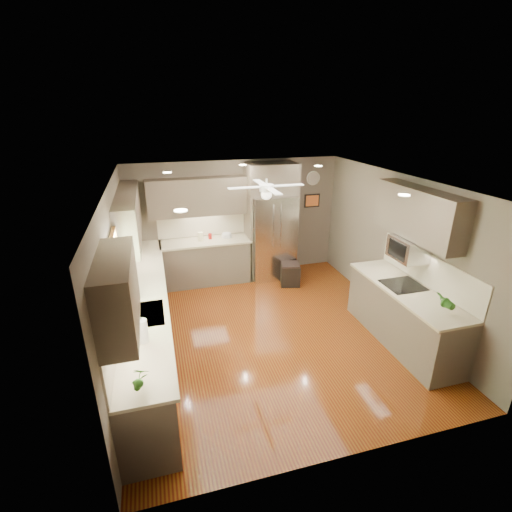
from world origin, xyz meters
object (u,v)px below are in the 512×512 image
potted_plant_right (444,301)px  bowl (227,237)px  canister_c (201,237)px  stool (290,274)px  microwave (408,249)px  refrigerator (271,224)px  paper_towel (142,331)px  soap_bottle (134,291)px  canister_d (210,236)px  potted_plant_left (140,378)px

potted_plant_right → bowl: bearing=120.3°
canister_c → stool: size_ratio=0.38×
microwave → refrigerator: bearing=116.1°
bowl → paper_towel: 3.75m
soap_bottle → bowl: soap_bottle is taller
canister_d → potted_plant_left: size_ratio=0.37×
potted_plant_right → microwave: 1.05m
potted_plant_right → refrigerator: bearing=108.4°
bowl → stool: 1.54m
soap_bottle → canister_c: bearing=60.0°
canister_d → microwave: size_ratio=0.20×
canister_d → canister_c: bearing=-164.4°
refrigerator → canister_c: bearing=178.5°
stool → paper_towel: bearing=-136.5°
canister_c → paper_towel: (-1.13, -3.34, 0.05)m
soap_bottle → refrigerator: bearing=37.7°
paper_towel → potted_plant_left: bearing=-91.1°
canister_d → stool: (1.55, -0.67, -0.76)m
potted_plant_right → paper_towel: 3.88m
soap_bottle → potted_plant_right: size_ratio=0.67×
potted_plant_left → stool: size_ratio=0.64×
canister_c → soap_bottle: bearing=-120.0°
canister_c → bowl: bearing=1.3°
potted_plant_right → stool: (-0.98, 3.12, -0.86)m
refrigerator → stool: bearing=-66.8°
canister_d → stool: canister_d is taller
potted_plant_left → bowl: (1.69, 4.19, -0.12)m
canister_c → canister_d: (0.20, 0.06, -0.03)m
refrigerator → canister_d: bearing=175.7°
bowl → potted_plant_left: bearing=-112.0°
canister_c → potted_plant_right: (2.73, -3.72, 0.07)m
microwave → stool: 2.70m
canister_d → paper_towel: size_ratio=0.36×
soap_bottle → stool: (3.01, 1.57, -0.81)m
canister_d → bowl: canister_d is taller
potted_plant_left → refrigerator: bearing=57.3°
soap_bottle → potted_plant_right: (3.99, -1.54, 0.05)m
refrigerator → potted_plant_right: bearing=-71.6°
canister_c → potted_plant_right: size_ratio=0.56×
bowl → stool: bearing=-27.2°
canister_c → bowl: size_ratio=0.83×
microwave → canister_c: bearing=135.9°
canister_c → refrigerator: refrigerator is taller
canister_d → paper_towel: (-1.33, -3.40, 0.08)m
canister_d → bowl: bearing=-7.5°
canister_d → stool: size_ratio=0.24×
canister_d → potted_plant_right: potted_plant_right is taller
bowl → paper_towel: bearing=-116.5°
refrigerator → microwave: bearing=-63.9°
soap_bottle → paper_towel: (0.13, -1.16, 0.03)m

